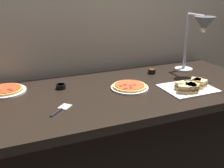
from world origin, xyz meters
The scene contains 9 objects.
back_wall centered at (0.00, 0.50, 1.20)m, with size 4.40×0.04×2.40m, color #B7A893.
buffet_table centered at (0.00, 0.00, 0.39)m, with size 1.90×0.84×0.76m.
heat_lamp centered at (0.62, 0.06, 1.10)m, with size 0.15×0.33×0.45m.
pizza_plate_front centered at (-0.72, 0.25, 0.77)m, with size 0.25×0.25×0.03m.
pizza_plate_center centered at (0.03, 0.00, 0.77)m, with size 0.25×0.25×0.03m.
sandwich_platter centered at (0.38, -0.18, 0.78)m, with size 0.33×0.27×0.06m.
sauce_cup_near centered at (-0.39, 0.17, 0.78)m, with size 0.06×0.06×0.03m.
sauce_cup_far centered at (0.33, 0.23, 0.78)m, with size 0.06×0.06×0.03m.
serving_spatula centered at (-0.46, -0.15, 0.76)m, with size 0.15×0.14×0.01m.
Camera 1 is at (-0.73, -1.50, 1.41)m, focal length 43.96 mm.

